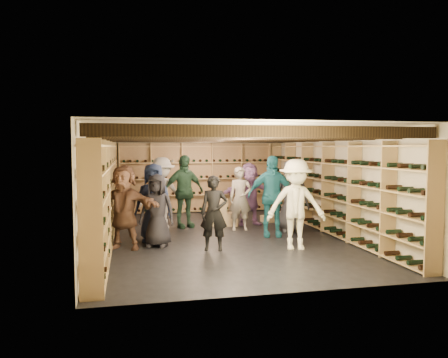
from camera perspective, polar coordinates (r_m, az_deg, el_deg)
ground at (r=10.05m, az=-0.18°, el=-7.48°), size 8.00×8.00×0.00m
walls at (r=9.87m, az=-0.19°, el=-0.64°), size 5.52×8.02×2.40m
ceiling at (r=9.85m, az=-0.19°, el=6.33°), size 5.50×8.00×0.01m
ceiling_joists at (r=9.84m, az=-0.19°, el=5.52°), size 5.40×7.12×0.18m
wine_rack_left at (r=9.68m, az=-15.24°, el=-1.63°), size 0.32×7.50×2.15m
wine_rack_right at (r=10.72m, az=13.37°, el=-1.05°), size 0.32×7.50×2.15m
wine_rack_back at (r=13.64m, az=-3.57°, el=0.15°), size 4.70×0.30×2.15m
crate_stack_left at (r=11.35m, az=-0.83°, el=-4.39°), size 0.55×0.41×0.68m
crate_stack_right at (r=11.36m, az=0.63°, el=-5.25°), size 0.58×0.46×0.34m
crate_loose at (r=12.01m, az=6.14°, el=-5.17°), size 0.53×0.38×0.17m
person_0 at (r=9.01m, az=-8.73°, el=-4.08°), size 0.85×0.71×1.49m
person_1 at (r=8.58m, az=-1.32°, el=-4.47°), size 0.62×0.49×1.48m
person_3 at (r=8.77m, az=9.40°, el=-3.30°), size 1.27×0.89×1.79m
person_4 at (r=9.98m, az=6.20°, el=-2.23°), size 1.14×0.62×1.84m
person_5 at (r=8.92m, az=-12.95°, el=-3.57°), size 1.64×1.04×1.69m
person_6 at (r=9.53m, az=-9.17°, el=-3.04°), size 0.95×0.77×1.68m
person_7 at (r=10.66m, az=2.15°, el=-2.58°), size 0.59×0.41×1.55m
person_9 at (r=11.01m, az=-8.12°, el=-1.82°), size 1.24×0.84×1.78m
person_10 at (r=11.06m, az=-5.27°, el=-1.61°), size 1.16×0.76×1.84m
person_11 at (r=11.41m, az=3.36°, el=-1.95°), size 1.54×0.57×1.63m
person_12 at (r=10.59m, az=8.78°, el=-2.19°), size 0.93×0.70×1.73m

